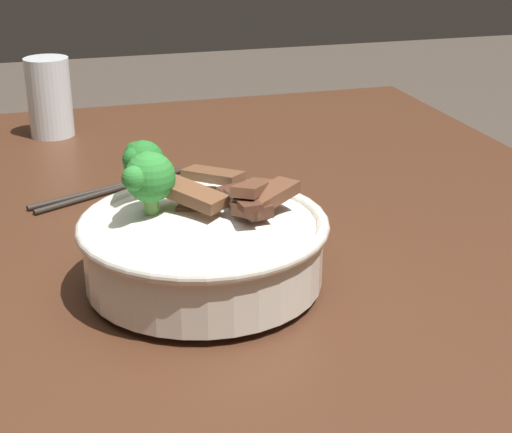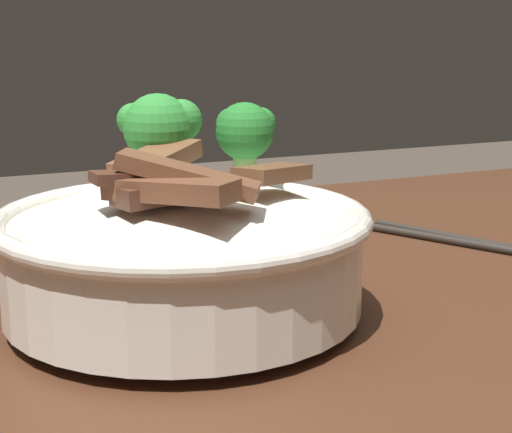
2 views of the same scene
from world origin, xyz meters
TOP-DOWN VIEW (x-y plane):
  - dining_table at (0.00, 0.00)m, footprint 1.43×0.88m
  - rice_bowl at (0.01, 0.09)m, footprint 0.23×0.23m
  - drinking_glass at (0.56, 0.20)m, footprint 0.07×0.07m
  - chopsticks_pair at (0.29, 0.14)m, footprint 0.10×0.20m

SIDE VIEW (x-z plane):
  - dining_table at x=0.00m, z-range 0.29..1.05m
  - chopsticks_pair at x=0.29m, z-range 0.76..0.77m
  - rice_bowl at x=0.01m, z-range 0.74..0.88m
  - drinking_glass at x=0.56m, z-range 0.75..0.87m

